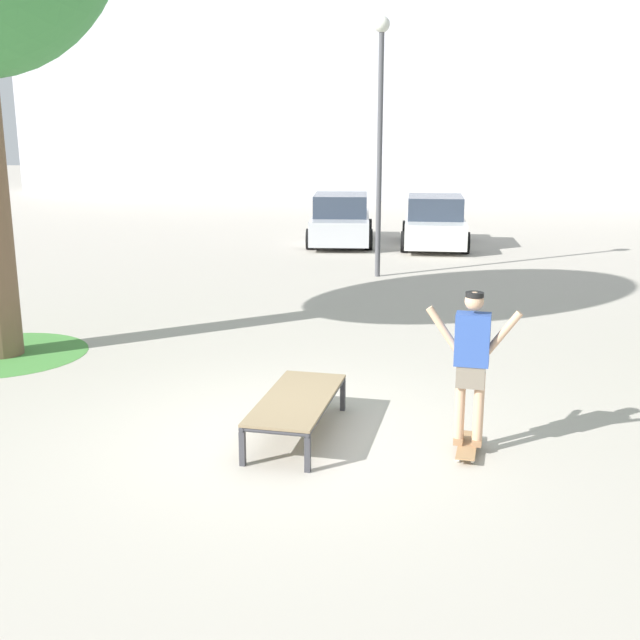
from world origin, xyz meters
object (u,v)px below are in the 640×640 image
Objects in this scene: skater at (472,358)px; light_post at (380,110)px; skate_box at (297,401)px; skateboard at (467,446)px; car_white at (435,223)px; car_silver at (341,221)px.

light_post is at bearing 101.38° from skater.
skate_box is 1.96m from skateboard.
skater is 10.69m from light_post.
skate_box is at bearing 175.68° from skater.
car_white reaches higher than skateboard.
skateboard is at bearing -94.11° from skater.
skater is (0.00, 0.00, 0.99)m from skateboard.
skateboard is at bearing -78.62° from light_post.
skate_box is 2.38× the size of skateboard.
skateboard is (1.92, -0.15, -0.34)m from skate_box.
car_white is at bearing 93.32° from skater.
car_silver reaches higher than skateboard.
skate_box is at bearing -83.27° from car_silver.
car_silver is 6.31m from light_post.
light_post is at bearing -102.81° from car_white.
car_silver is at bearing 177.43° from car_white.
car_white is at bearing 77.19° from light_post.
car_white is at bearing 93.32° from skateboard.
car_silver is (-3.71, 15.34, 0.61)m from skateboard.
car_white is at bearing -2.57° from car_silver.
skater reaches higher than skate_box.
skateboard is at bearing -86.68° from car_white.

